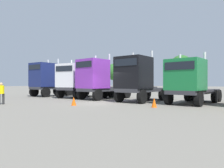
{
  "coord_description": "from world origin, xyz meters",
  "views": [
    {
      "loc": [
        10.3,
        -13.27,
        1.59
      ],
      "look_at": [
        -1.73,
        4.6,
        1.51
      ],
      "focal_mm": 33.91,
      "sensor_mm": 36.0,
      "label": 1
    }
  ],
  "objects": [
    {
      "name": "ground",
      "position": [
        0.0,
        0.0,
        0.0
      ],
      "size": [
        200.0,
        200.0,
        0.0
      ],
      "primitive_type": "plane",
      "color": "slate"
    },
    {
      "name": "oak_far_left",
      "position": [
        -11.88,
        20.32,
        3.71
      ],
      "size": [
        3.13,
        3.13,
        5.3
      ],
      "color": "#4C3823",
      "rests_on": "ground"
    },
    {
      "name": "traffic_cone_near",
      "position": [
        -0.39,
        -2.29,
        0.32
      ],
      "size": [
        0.36,
        0.36,
        0.63
      ],
      "primitive_type": "cone",
      "color": "#F2590C",
      "rests_on": "ground"
    },
    {
      "name": "semi_truck_green",
      "position": [
        6.23,
        3.23,
        1.73
      ],
      "size": [
        3.21,
        6.46,
        3.92
      ],
      "rotation": [
        0.0,
        0.0,
        -1.68
      ],
      "color": "#333338",
      "rests_on": "ground"
    },
    {
      "name": "semi_truck_white",
      "position": [
        -5.84,
        3.54,
        1.88
      ],
      "size": [
        3.2,
        6.31,
        4.2
      ],
      "rotation": [
        0.0,
        0.0,
        -1.46
      ],
      "color": "#333338",
      "rests_on": "ground"
    },
    {
      "name": "visitor_in_hivis",
      "position": [
        -5.42,
        -4.79,
        0.95
      ],
      "size": [
        0.52,
        0.52,
        1.64
      ],
      "rotation": [
        0.0,
        0.0,
        5.88
      ],
      "color": "#2C2C2C",
      "rests_on": "ground"
    },
    {
      "name": "oak_far_centre",
      "position": [
        0.57,
        21.15,
        4.25
      ],
      "size": [
        3.69,
        3.69,
        6.12
      ],
      "color": "#4C3823",
      "rests_on": "ground"
    },
    {
      "name": "traffic_cone_mid",
      "position": [
        4.85,
        -0.23,
        0.32
      ],
      "size": [
        0.36,
        0.36,
        0.64
      ],
      "primitive_type": "cone",
      "color": "#F2590C",
      "rests_on": "ground"
    },
    {
      "name": "semi_truck_black",
      "position": [
        2.07,
        2.85,
        1.97
      ],
      "size": [
        2.98,
        6.26,
        4.36
      ],
      "rotation": [
        0.0,
        0.0,
        -1.64
      ],
      "color": "#333338",
      "rests_on": "ground"
    },
    {
      "name": "semi_truck_navy",
      "position": [
        -10.45,
        3.54,
        2.09
      ],
      "size": [
        2.69,
        5.94,
        4.56
      ],
      "rotation": [
        0.0,
        0.0,
        -1.6
      ],
      "color": "#333338",
      "rests_on": "ground"
    },
    {
      "name": "semi_truck_purple",
      "position": [
        -2.43,
        2.99,
        2.0
      ],
      "size": [
        3.17,
        5.92,
        4.44
      ],
      "rotation": [
        0.0,
        0.0,
        -1.69
      ],
      "color": "#333338",
      "rests_on": "ground"
    }
  ]
}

